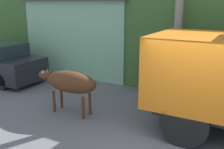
# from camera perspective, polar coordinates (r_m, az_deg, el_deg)

# --- Properties ---
(building_backdrop) EXTENTS (5.48, 2.70, 3.52)m
(building_backdrop) POSITION_cam_1_polar(r_m,az_deg,el_deg) (12.76, -5.63, 8.42)
(building_backdrop) COLOR #8CC69E
(building_backdrop) RESTS_ON ground_plane
(brown_cow) EXTENTS (2.13, 0.66, 1.34)m
(brown_cow) POSITION_cam_1_polar(r_m,az_deg,el_deg) (7.98, -9.23, -1.65)
(brown_cow) COLOR #512D19
(brown_cow) RESTS_ON ground_plane
(pedestrian_on_hill) EXTENTS (0.32, 0.32, 1.73)m
(pedestrian_on_hill) POSITION_cam_1_polar(r_m,az_deg,el_deg) (9.95, 6.68, 1.73)
(pedestrian_on_hill) COLOR #38332D
(pedestrian_on_hill) RESTS_ON ground_plane
(utility_pole) EXTENTS (0.90, 0.28, 5.53)m
(utility_pole) POSITION_cam_1_polar(r_m,az_deg,el_deg) (9.28, 14.33, 12.19)
(utility_pole) COLOR gray
(utility_pole) RESTS_ON ground_plane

